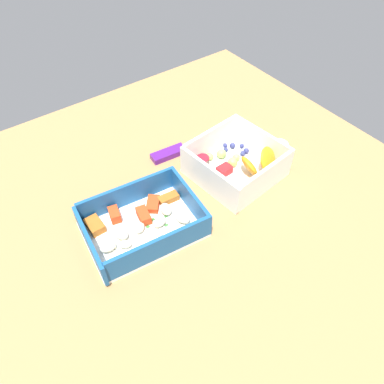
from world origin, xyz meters
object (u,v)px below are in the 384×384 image
(pasta_container, at_px, (142,224))
(fruit_bowl, at_px, (237,165))
(candy_bar, at_px, (168,154))
(paper_cup_liner, at_px, (279,147))

(pasta_container, height_order, fruit_bowl, fruit_bowl)
(candy_bar, distance_m, paper_cup_liner, 0.22)
(candy_bar, bearing_deg, fruit_bowl, -56.63)
(pasta_container, relative_size, candy_bar, 2.81)
(fruit_bowl, distance_m, paper_cup_liner, 0.11)
(candy_bar, bearing_deg, pasta_container, -136.95)
(fruit_bowl, bearing_deg, paper_cup_liner, -0.33)
(paper_cup_liner, bearing_deg, candy_bar, 148.07)
(fruit_bowl, bearing_deg, candy_bar, 123.37)
(fruit_bowl, height_order, paper_cup_liner, fruit_bowl)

